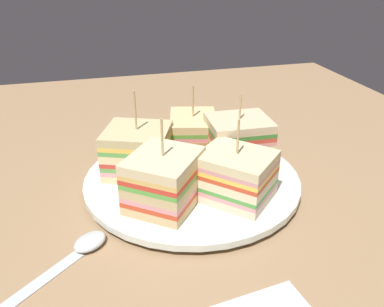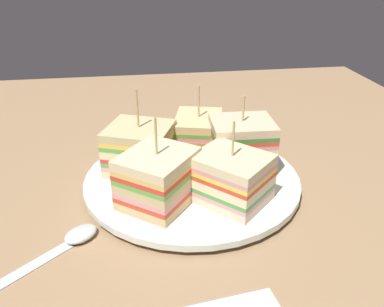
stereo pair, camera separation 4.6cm
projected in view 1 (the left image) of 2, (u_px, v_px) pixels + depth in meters
ground_plane at (192, 192)px, 48.64cm from camera, size 99.69×91.19×1.80cm
plate at (192, 180)px, 47.86cm from camera, size 25.50×25.50×1.36cm
sandwich_wedge_0 at (235, 176)px, 42.38cm from camera, size 9.65×9.63×9.12cm
sandwich_wedge_1 at (238, 142)px, 49.09cm from camera, size 6.58×7.71×9.15cm
sandwich_wedge_2 at (193, 135)px, 52.25cm from camera, size 8.63×7.46×9.16cm
sandwich_wedge_3 at (138, 151)px, 47.32cm from camera, size 9.10×9.44×10.22cm
sandwich_wedge_4 at (164, 180)px, 41.17cm from camera, size 9.76×9.57×9.70cm
chip_pile at (184, 171)px, 47.23cm from camera, size 6.70×6.80×2.12cm
spoon at (70, 257)px, 36.38cm from camera, size 11.78×13.15×1.00cm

